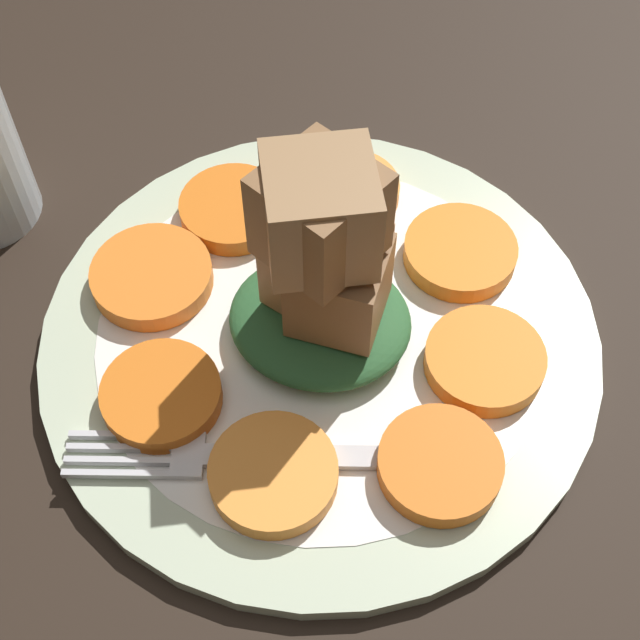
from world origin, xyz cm
name	(u,v)px	position (x,y,z in cm)	size (l,w,h in cm)	color
table_slab	(320,353)	(0.00, 0.00, 1.00)	(120.00, 120.00, 2.00)	black
plate	(320,337)	(0.00, 0.00, 2.52)	(29.07, 29.07, 1.05)	beige
carrot_slice_0	(485,359)	(8.52, 0.10, 3.66)	(6.05, 6.05, 1.13)	orange
carrot_slice_1	(460,252)	(6.18, 6.56, 3.66)	(6.15, 6.15, 1.13)	orange
carrot_slice_2	(350,191)	(-0.65, 9.41, 3.66)	(5.65, 5.65, 1.13)	#F99539
carrot_slice_3	(233,209)	(-6.74, 6.44, 3.66)	(6.04, 6.04, 1.13)	orange
carrot_slice_4	(152,276)	(-9.49, 0.79, 3.66)	(6.50, 6.50, 1.13)	orange
carrot_slice_5	(161,395)	(-6.46, -5.95, 3.66)	(5.91, 5.91, 1.13)	orange
carrot_slice_6	(279,475)	(0.27, -8.58, 3.66)	(6.03, 6.03, 1.13)	orange
carrot_slice_7	(440,464)	(7.36, -6.19, 3.66)	(5.86, 5.86, 1.13)	orange
center_pile	(326,268)	(0.27, 0.14, 8.30)	(9.36, 8.42, 11.66)	#2D6033
fork	(259,456)	(-0.97, -7.74, 3.30)	(19.13, 6.23, 0.40)	silver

